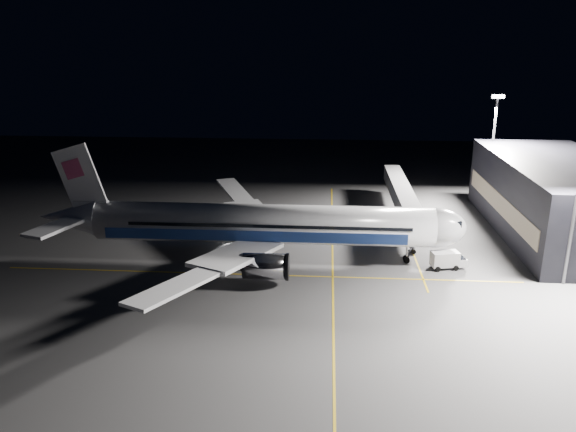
% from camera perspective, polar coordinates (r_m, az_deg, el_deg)
% --- Properties ---
extents(ground, '(200.00, 200.00, 0.00)m').
position_cam_1_polar(ground, '(81.92, -2.48, -4.30)').
color(ground, '#4C4C4F').
rests_on(ground, ground).
extents(guide_line_main, '(0.25, 80.00, 0.01)m').
position_cam_1_polar(guide_line_main, '(81.44, 4.55, -4.48)').
color(guide_line_main, gold).
rests_on(guide_line_main, ground).
extents(guide_line_cross, '(70.00, 0.25, 0.01)m').
position_cam_1_polar(guide_line_cross, '(76.43, -2.98, -5.98)').
color(guide_line_cross, gold).
rests_on(guide_line_cross, ground).
extents(guide_line_side, '(0.25, 40.00, 0.01)m').
position_cam_1_polar(guide_line_side, '(91.71, 12.05, -2.24)').
color(guide_line_side, gold).
rests_on(guide_line_side, ground).
extents(airliner, '(61.48, 54.22, 16.64)m').
position_cam_1_polar(airliner, '(80.25, -3.29, -0.86)').
color(airliner, silver).
rests_on(airliner, ground).
extents(terminal, '(18.12, 40.00, 12.00)m').
position_cam_1_polar(terminal, '(99.90, 25.72, 1.62)').
color(terminal, black).
rests_on(terminal, ground).
extents(jet_bridge, '(3.60, 34.40, 6.30)m').
position_cam_1_polar(jet_bridge, '(97.94, 11.61, 1.89)').
color(jet_bridge, '#B2B2B7').
rests_on(jet_bridge, ground).
extents(floodlight_mast_north, '(2.40, 0.68, 20.70)m').
position_cam_1_polar(floodlight_mast_north, '(113.31, 20.11, 7.34)').
color(floodlight_mast_north, '#59595E').
rests_on(floodlight_mast_north, ground).
extents(service_truck, '(5.12, 2.92, 2.47)m').
position_cam_1_polar(service_truck, '(80.97, 15.93, -4.27)').
color(service_truck, silver).
rests_on(service_truck, ground).
extents(baggage_tug, '(2.31, 1.91, 1.59)m').
position_cam_1_polar(baggage_tug, '(89.94, -5.93, -1.84)').
color(baggage_tug, black).
rests_on(baggage_tug, ground).
extents(safety_cone_a, '(0.37, 0.37, 0.56)m').
position_cam_1_polar(safety_cone_a, '(89.74, -4.72, -2.16)').
color(safety_cone_a, '#DD5C09').
rests_on(safety_cone_a, ground).
extents(safety_cone_b, '(0.45, 0.45, 0.68)m').
position_cam_1_polar(safety_cone_b, '(88.93, 1.96, -2.25)').
color(safety_cone_b, '#DD5C09').
rests_on(safety_cone_b, ground).
extents(safety_cone_c, '(0.36, 0.36, 0.54)m').
position_cam_1_polar(safety_cone_c, '(94.92, -4.75, -1.04)').
color(safety_cone_c, '#DD5C09').
rests_on(safety_cone_c, ground).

